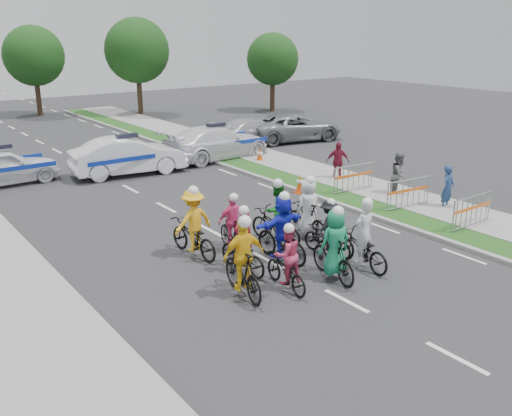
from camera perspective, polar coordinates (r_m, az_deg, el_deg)
ground at (r=13.70m, az=9.02°, el=-9.18°), size 90.00×90.00×0.00m
curb_right at (r=20.32m, az=9.26°, el=0.03°), size 0.20×60.00×0.12m
grass_strip at (r=20.81m, az=10.62°, el=0.36°), size 1.20×60.00×0.11m
sidewalk_right at (r=22.11m, az=13.84°, el=1.20°), size 2.40×60.00×0.13m
sidewalk_left at (r=14.96m, az=-24.23°, el=-7.95°), size 3.00×60.00×0.13m
rider_0 at (r=15.33m, az=10.58°, el=-3.63°), size 0.81×1.97×1.97m
rider_1 at (r=14.47m, az=7.81°, el=-4.29°), size 0.91×1.94×1.98m
rider_2 at (r=13.87m, az=3.04°, el=-5.67°), size 0.78×1.75×1.72m
rider_3 at (r=13.46m, az=-1.30°, el=-5.77°), size 1.09×2.01×2.05m
rider_4 at (r=15.99m, az=7.20°, el=-2.50°), size 1.00×1.72×1.69m
rider_5 at (r=15.42m, az=2.63°, el=-2.45°), size 1.63×1.94×2.00m
rider_6 at (r=14.84m, az=-1.38°, el=-4.20°), size 0.70×1.83×1.84m
rider_7 at (r=17.23m, az=5.17°, el=-0.59°), size 0.85×1.88×1.95m
rider_8 at (r=16.78m, az=2.00°, el=-1.13°), size 0.96×2.02×1.98m
rider_9 at (r=16.15m, az=-2.36°, el=-2.10°), size 0.93×1.72×1.75m
rider_10 at (r=15.87m, az=-6.30°, el=-2.13°), size 1.19×2.07×2.06m
police_car_0 at (r=25.25m, az=-24.04°, el=3.79°), size 4.44×1.93×1.49m
police_car_1 at (r=25.33m, az=-12.65°, el=5.09°), size 5.08×2.37×1.61m
police_car_2 at (r=27.74m, az=-4.00°, el=6.54°), size 5.64×2.56×1.60m
civilian_sedan at (r=31.47m, az=-0.29°, el=7.71°), size 4.86×2.18×1.38m
civilian_suv at (r=32.39m, az=3.88°, el=8.06°), size 5.81×3.59×1.50m
spectator_0 at (r=20.93m, az=18.63°, el=1.93°), size 0.64×0.48×1.58m
spectator_1 at (r=22.08m, az=14.13°, el=3.24°), size 0.98×0.87×1.67m
spectator_2 at (r=23.91m, az=8.16°, el=4.63°), size 1.02×0.84×1.63m
barrier_0 at (r=19.16m, az=20.76°, el=-0.44°), size 2.00×0.50×1.12m
barrier_1 at (r=20.54m, az=14.97°, el=1.30°), size 2.04×0.72×1.12m
barrier_2 at (r=22.20m, az=9.73°, el=2.87°), size 2.03×0.63×1.12m
cone_0 at (r=22.06m, az=4.44°, el=2.38°), size 0.40×0.40×0.70m
cone_1 at (r=26.99m, az=0.38°, el=5.27°), size 0.40×0.40×0.70m
tree_1 at (r=42.44m, az=-11.81°, el=15.15°), size 4.55×4.55×6.82m
tree_2 at (r=43.75m, az=1.68°, el=14.65°), size 3.85×3.85×5.77m
tree_4 at (r=44.13m, az=-21.35°, el=13.98°), size 4.20×4.20×6.30m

